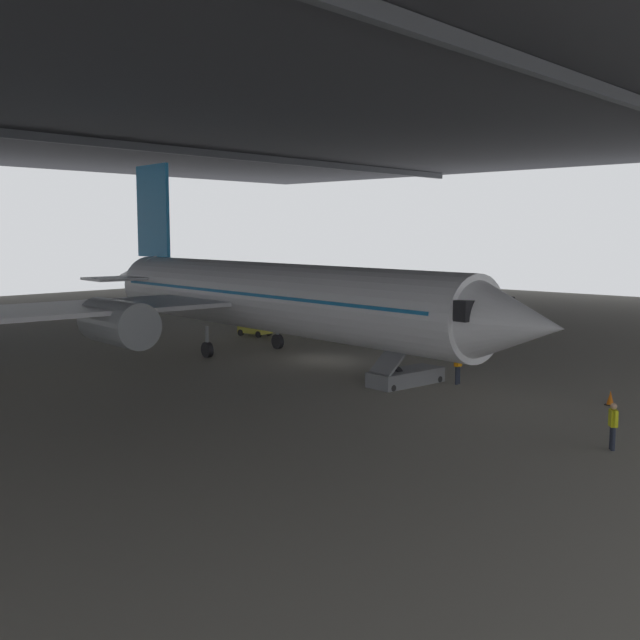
% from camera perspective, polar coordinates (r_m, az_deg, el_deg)
% --- Properties ---
extents(ground_plane, '(110.00, 110.00, 0.00)m').
position_cam_1_polar(ground_plane, '(41.38, -0.59, -3.21)').
color(ground_plane, gray).
extents(hangar_structure, '(121.00, 99.00, 16.33)m').
position_cam_1_polar(hangar_structure, '(51.86, -12.25, 16.08)').
color(hangar_structure, '#4C4F54').
rests_on(hangar_structure, ground_plane).
extents(airplane_main, '(36.50, 37.57, 11.71)m').
position_cam_1_polar(airplane_main, '(42.47, -4.22, 1.78)').
color(airplane_main, white).
rests_on(airplane_main, ground_plane).
extents(boarding_stairs, '(4.39, 1.95, 4.71)m').
position_cam_1_polar(boarding_stairs, '(35.51, 6.63, -3.71)').
color(boarding_stairs, slate).
rests_on(boarding_stairs, ground_plane).
extents(crew_worker_near_nose, '(0.46, 0.39, 1.57)m').
position_cam_1_polar(crew_worker_near_nose, '(26.56, 21.41, -7.34)').
color(crew_worker_near_nose, '#232838').
rests_on(crew_worker_near_nose, ground_plane).
extents(crew_worker_by_stairs, '(0.55, 0.23, 1.71)m').
position_cam_1_polar(crew_worker_by_stairs, '(35.80, 10.46, -3.29)').
color(crew_worker_by_stairs, '#232838').
rests_on(crew_worker_by_stairs, ground_plane).
extents(traffic_cone_orange, '(0.36, 0.36, 0.60)m').
position_cam_1_polar(traffic_cone_orange, '(33.38, 21.23, -5.57)').
color(traffic_cone_orange, black).
rests_on(traffic_cone_orange, ground_plane).
extents(baggage_tug, '(1.52, 2.33, 0.90)m').
position_cam_1_polar(baggage_tug, '(51.91, -4.98, -0.63)').
color(baggage_tug, yellow).
rests_on(baggage_tug, ground_plane).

